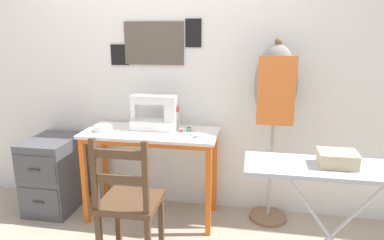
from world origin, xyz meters
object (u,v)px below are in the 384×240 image
fabric_bowl (103,128)px  filing_cabinet (54,174)px  ironing_board (337,175)px  dress_form (275,94)px  wooden_chair (129,203)px  thread_spool_near_machine (181,130)px  thread_spool_mid_table (189,130)px  scissors (199,136)px  sewing_machine (157,114)px  storage_box (337,159)px

fabric_bowl → filing_cabinet: bearing=173.6°
fabric_bowl → ironing_board: bearing=-21.6°
dress_form → filing_cabinet: bearing=-175.7°
fabric_bowl → wooden_chair: wooden_chair is taller
fabric_bowl → wooden_chair: size_ratio=0.16×
thread_spool_near_machine → dress_form: dress_form is taller
dress_form → fabric_bowl: bearing=-171.7°
thread_spool_near_machine → fabric_bowl: bearing=-172.5°
ironing_board → thread_spool_mid_table: bearing=141.6°
scissors → wooden_chair: wooden_chair is taller
sewing_machine → dress_form: size_ratio=0.26×
sewing_machine → storage_box: size_ratio=1.93×
filing_cabinet → ironing_board: size_ratio=0.65×
storage_box → ironing_board: bearing=-75.9°
thread_spool_mid_table → wooden_chair: bearing=-113.4°
sewing_machine → filing_cabinet: (-0.96, -0.07, -0.58)m
sewing_machine → fabric_bowl: size_ratio=2.70×
scissors → wooden_chair: (-0.39, -0.55, -0.33)m
fabric_bowl → dress_form: 1.43m
thread_spool_mid_table → storage_box: (0.99, -0.77, 0.10)m
sewing_machine → ironing_board: size_ratio=0.39×
thread_spool_near_machine → storage_box: size_ratio=0.18×
dress_form → storage_box: size_ratio=7.37×
dress_form → thread_spool_near_machine: bearing=-170.9°
scissors → thread_spool_mid_table: thread_spool_mid_table is taller
thread_spool_mid_table → filing_cabinet: bearing=-177.4°
fabric_bowl → sewing_machine: bearing=17.3°
sewing_machine → fabric_bowl: sewing_machine is taller
filing_cabinet → storage_box: storage_box is taller
thread_spool_near_machine → dress_form: 0.81m
thread_spool_near_machine → thread_spool_mid_table: 0.07m
storage_box → sewing_machine: bearing=147.9°
wooden_chair → dress_form: dress_form is taller
thread_spool_near_machine → thread_spool_mid_table: bearing=27.5°
thread_spool_near_machine → wooden_chair: (-0.23, -0.64, -0.35)m
storage_box → scissors: bearing=143.7°
thread_spool_mid_table → storage_box: bearing=-38.1°
thread_spool_mid_table → dress_form: 0.75m
wooden_chair → storage_box: (1.28, -0.10, 0.45)m
wooden_chair → fabric_bowl: bearing=126.8°
scissors → dress_form: bearing=20.0°
dress_form → scissors: bearing=-160.0°
scissors → dress_form: dress_form is taller
fabric_bowl → dress_form: bearing=8.3°
thread_spool_near_machine → storage_box: storage_box is taller
wooden_chair → storage_box: wooden_chair is taller
dress_form → storage_box: 0.94m
ironing_board → filing_cabinet: bearing=161.9°
scissors → dress_form: size_ratio=0.09×
sewing_machine → storage_box: 1.49m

